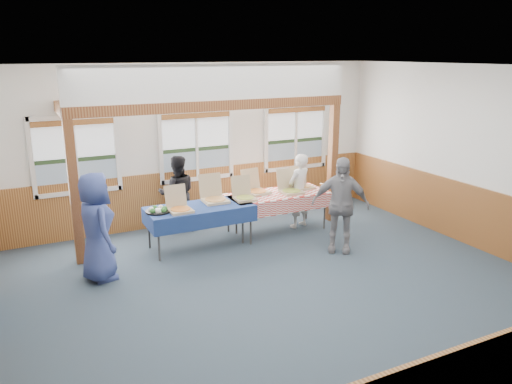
% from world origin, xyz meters
% --- Properties ---
extents(floor, '(8.00, 8.00, 0.00)m').
position_xyz_m(floor, '(0.00, 0.00, 0.00)').
color(floor, '#273440').
rests_on(floor, ground).
extents(ceiling, '(8.00, 8.00, 0.00)m').
position_xyz_m(ceiling, '(0.00, 0.00, 3.20)').
color(ceiling, white).
rests_on(ceiling, wall_back).
extents(wall_back, '(8.00, 0.00, 8.00)m').
position_xyz_m(wall_back, '(0.00, 3.50, 1.60)').
color(wall_back, silver).
rests_on(wall_back, floor).
extents(wall_front, '(8.00, 0.00, 8.00)m').
position_xyz_m(wall_front, '(0.00, -3.50, 1.60)').
color(wall_front, silver).
rests_on(wall_front, floor).
extents(wall_right, '(0.00, 8.00, 8.00)m').
position_xyz_m(wall_right, '(4.00, 0.00, 1.60)').
color(wall_right, silver).
rests_on(wall_right, floor).
extents(wainscot_back, '(7.98, 0.05, 1.10)m').
position_xyz_m(wainscot_back, '(0.00, 3.48, 0.55)').
color(wainscot_back, brown).
rests_on(wainscot_back, floor).
extents(wainscot_right, '(0.05, 6.98, 1.10)m').
position_xyz_m(wainscot_right, '(3.98, 0.00, 0.55)').
color(wainscot_right, brown).
rests_on(wainscot_right, floor).
extents(window_left, '(1.56, 0.10, 1.46)m').
position_xyz_m(window_left, '(-2.30, 3.46, 1.68)').
color(window_left, silver).
rests_on(window_left, wall_back).
extents(window_mid, '(1.56, 0.10, 1.46)m').
position_xyz_m(window_mid, '(0.00, 3.46, 1.68)').
color(window_mid, silver).
rests_on(window_mid, wall_back).
extents(window_right, '(1.56, 0.10, 1.46)m').
position_xyz_m(window_right, '(2.30, 3.46, 1.68)').
color(window_right, silver).
rests_on(window_right, wall_back).
extents(post_left, '(0.15, 0.15, 2.40)m').
position_xyz_m(post_left, '(-2.50, 2.30, 1.20)').
color(post_left, '#5B2914').
rests_on(post_left, floor).
extents(post_right, '(0.15, 0.15, 2.40)m').
position_xyz_m(post_right, '(2.50, 2.30, 1.20)').
color(post_right, '#5B2914').
rests_on(post_right, floor).
extents(cross_beam, '(5.15, 0.18, 0.18)m').
position_xyz_m(cross_beam, '(0.00, 2.30, 2.49)').
color(cross_beam, '#5B2914').
rests_on(cross_beam, post_left).
extents(table_left, '(1.88, 0.83, 0.76)m').
position_xyz_m(table_left, '(-0.46, 2.09, 0.70)').
color(table_left, '#333333').
rests_on(table_left, floor).
extents(table_right, '(2.08, 1.18, 0.76)m').
position_xyz_m(table_right, '(1.18, 2.24, 0.70)').
color(table_right, '#333333').
rests_on(table_right, floor).
extents(pizza_box_a, '(0.39, 0.48, 0.42)m').
position_xyz_m(pizza_box_a, '(-0.86, 1.98, 0.82)').
color(pizza_box_a, tan).
rests_on(pizza_box_a, table_left).
extents(pizza_box_b, '(0.45, 0.54, 0.47)m').
position_xyz_m(pizza_box_b, '(-0.11, 2.26, 0.83)').
color(pizza_box_b, tan).
rests_on(pizza_box_b, table_left).
extents(pizza_box_c, '(0.41, 0.49, 0.41)m').
position_xyz_m(pizza_box_c, '(0.44, 2.14, 0.82)').
color(pizza_box_c, tan).
rests_on(pizza_box_c, table_right).
extents(pizza_box_d, '(0.47, 0.55, 0.44)m').
position_xyz_m(pizza_box_d, '(0.83, 2.43, 0.82)').
color(pizza_box_d, tan).
rests_on(pizza_box_d, table_right).
extents(pizza_box_e, '(0.42, 0.50, 0.43)m').
position_xyz_m(pizza_box_e, '(1.44, 2.16, 0.82)').
color(pizza_box_e, tan).
rests_on(pizza_box_e, table_right).
extents(pizza_box_f, '(0.38, 0.46, 0.40)m').
position_xyz_m(pizza_box_f, '(1.83, 2.38, 0.82)').
color(pizza_box_f, tan).
rests_on(pizza_box_f, table_right).
extents(veggie_tray, '(0.42, 0.42, 0.10)m').
position_xyz_m(veggie_tray, '(-1.21, 2.09, 0.79)').
color(veggie_tray, black).
rests_on(veggie_tray, table_left).
extents(drink_glass, '(0.07, 0.07, 0.15)m').
position_xyz_m(drink_glass, '(2.03, 1.99, 0.83)').
color(drink_glass, '#AA5D1C').
rests_on(drink_glass, table_right).
extents(woman_white, '(0.63, 0.51, 1.49)m').
position_xyz_m(woman_white, '(1.68, 2.24, 0.74)').
color(woman_white, silver).
rests_on(woman_white, floor).
extents(woman_black, '(0.83, 0.70, 1.50)m').
position_xyz_m(woman_black, '(-0.55, 3.10, 0.75)').
color(woman_black, black).
rests_on(woman_black, floor).
extents(man_blue, '(0.66, 0.90, 1.69)m').
position_xyz_m(man_blue, '(-2.31, 1.52, 0.85)').
color(man_blue, '#344383').
rests_on(man_blue, floor).
extents(person_grey, '(1.04, 0.93, 1.69)m').
position_xyz_m(person_grey, '(1.66, 0.83, 0.85)').
color(person_grey, gray).
rests_on(person_grey, floor).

